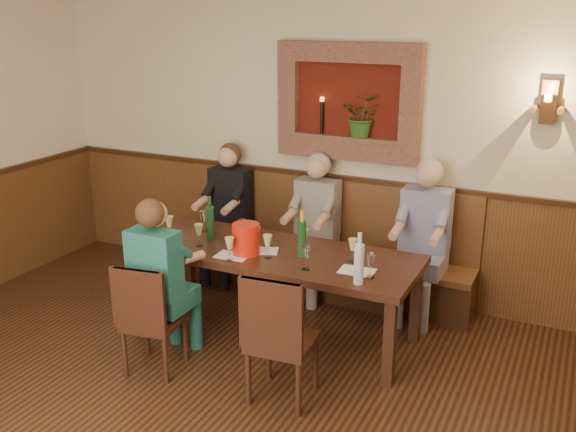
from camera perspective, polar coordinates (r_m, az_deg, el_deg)
name	(u,v)px	position (r m, az deg, el deg)	size (l,w,h in m)	color
room_shell	(115,162)	(3.50, -15.17, 4.64)	(6.04, 6.04, 2.82)	beige
wainscoting	(133,378)	(3.99, -13.62, -13.84)	(6.02, 6.02, 1.15)	#563218
wall_niche	(352,107)	(5.93, 5.68, 9.61)	(1.36, 0.30, 1.06)	#59150C
wall_sconce	(549,103)	(5.56, 22.15, 9.27)	(0.25, 0.20, 0.35)	#563218
dining_table	(275,259)	(5.34, -1.20, -3.84)	(2.40, 0.90, 0.75)	black
bench	(318,260)	(6.26, 2.72, -3.90)	(3.00, 0.45, 1.11)	#381E0F
chair_near_left	(154,339)	(5.07, -11.84, -10.68)	(0.45, 0.45, 0.89)	black
chair_near_right	(282,362)	(4.63, -0.56, -12.87)	(0.47, 0.47, 0.98)	black
person_bench_left	(227,225)	(6.50, -5.43, -0.79)	(0.41, 0.50, 1.40)	black
person_bench_mid	(314,239)	(6.09, 2.29, -2.08)	(0.40, 0.50, 1.39)	#615D59
person_bench_right	(421,254)	(5.78, 11.75, -3.35)	(0.43, 0.52, 1.44)	navy
person_chair_front	(164,295)	(5.05, -10.97, -6.94)	(0.39, 0.48, 1.36)	#164A4F
spittoon_bucket	(246,239)	(5.21, -3.76, -2.05)	(0.22, 0.22, 0.26)	red
wine_bottle_green_a	(302,238)	(5.14, 1.24, -1.94)	(0.08, 0.08, 0.39)	#19471E
wine_bottle_green_b	(210,222)	(5.57, -6.92, -0.52)	(0.08, 0.08, 0.38)	#19471E
water_bottle	(359,263)	(4.66, 6.32, -4.17)	(0.10, 0.10, 0.39)	silver
tasting_sheet_a	(163,239)	(5.67, -11.05, -2.01)	(0.27, 0.19, 0.00)	white
tasting_sheet_b	(262,251)	(5.31, -2.28, -3.10)	(0.25, 0.18, 0.00)	white
tasting_sheet_c	(357,271)	(4.93, 6.15, -4.88)	(0.27, 0.19, 0.00)	white
tasting_sheet_d	(232,256)	(5.22, -4.97, -3.53)	(0.27, 0.19, 0.00)	white
wine_glass_0	(170,227)	(5.68, -10.49, -0.95)	(0.08, 0.08, 0.19)	#D2C87D
wine_glass_1	(203,221)	(5.79, -7.53, -0.45)	(0.08, 0.08, 0.19)	white
wine_glass_2	(199,235)	(5.44, -7.91, -1.68)	(0.08, 0.08, 0.19)	#D2C87D
wine_glass_3	(242,231)	(5.51, -4.10, -1.30)	(0.08, 0.08, 0.19)	white
wine_glass_4	(268,246)	(5.14, -1.81, -2.71)	(0.08, 0.08, 0.19)	#D2C87D
wine_glass_5	(304,240)	(5.26, 1.44, -2.19)	(0.08, 0.08, 0.19)	#D2C87D
wine_glass_6	(306,258)	(4.90, 1.61, -3.74)	(0.08, 0.08, 0.19)	white
wine_glass_7	(353,250)	(5.08, 5.78, -3.05)	(0.08, 0.08, 0.19)	#D2C87D
wine_glass_8	(371,266)	(4.79, 7.35, -4.40)	(0.08, 0.08, 0.19)	white
wine_glass_9	(230,249)	(5.10, -5.20, -2.93)	(0.08, 0.08, 0.19)	#D2C87D
wine_glass_10	(256,238)	(5.33, -2.85, -1.96)	(0.08, 0.08, 0.19)	#D2C87D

